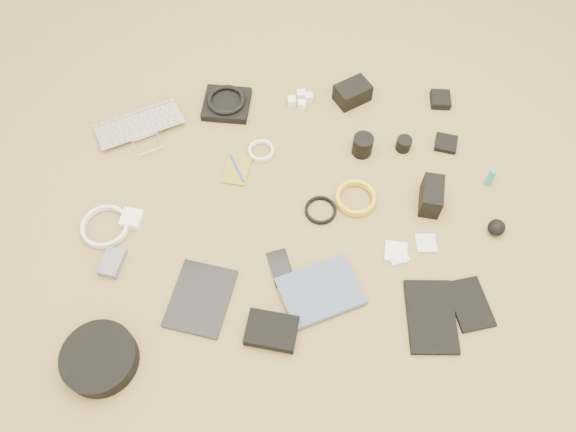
{
  "coord_description": "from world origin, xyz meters",
  "views": [
    {
      "loc": [
        -0.13,
        -0.94,
        1.63
      ],
      "look_at": [
        -0.02,
        -0.02,
        0.02
      ],
      "focal_mm": 35.0,
      "sensor_mm": 36.0,
      "label": 1
    }
  ],
  "objects": [
    {
      "name": "filter_case_left",
      "position": [
        0.31,
        -0.19,
        0.0
      ],
      "size": [
        0.09,
        0.09,
        0.01
      ],
      "primitive_type": "cube",
      "rotation": [
        0.0,
        0.0,
        -0.28
      ],
      "color": "silver",
      "rests_on": "ground"
    },
    {
      "name": "tablet",
      "position": [
        -0.32,
        -0.27,
        0.01
      ],
      "size": [
        0.25,
        0.28,
        0.01
      ],
      "primitive_type": "cube",
      "rotation": [
        0.0,
        0.0,
        -0.36
      ],
      "color": "black",
      "rests_on": "ground"
    },
    {
      "name": "cable_black",
      "position": [
        0.09,
        -0.01,
        0.0
      ],
      "size": [
        0.14,
        0.14,
        0.01
      ],
      "primitive_type": "torus",
      "rotation": [
        0.0,
        0.0,
        -0.34
      ],
      "color": "black",
      "rests_on": "ground"
    },
    {
      "name": "phone",
      "position": [
        -0.06,
        -0.2,
        0.0
      ],
      "size": [
        0.08,
        0.13,
        0.01
      ],
      "primitive_type": "cube",
      "rotation": [
        0.0,
        0.0,
        0.16
      ],
      "color": "black",
      "rests_on": "ground"
    },
    {
      "name": "charger_c",
      "position": [
        0.1,
        0.5,
        0.01
      ],
      "size": [
        0.03,
        0.03,
        0.03
      ],
      "primitive_type": "cube",
      "rotation": [
        0.0,
        0.0,
        -0.03
      ],
      "color": "white",
      "rests_on": "ground"
    },
    {
      "name": "pen_blue",
      "position": [
        -0.17,
        0.2,
        0.01
      ],
      "size": [
        0.04,
        0.12,
        0.01
      ],
      "primitive_type": "cylinder",
      "rotation": [
        1.57,
        0.0,
        0.28
      ],
      "color": "#1540B1",
      "rests_on": "notebook_olive"
    },
    {
      "name": "battery_charger",
      "position": [
        -0.59,
        -0.12,
        0.01
      ],
      "size": [
        0.09,
        0.11,
        0.03
      ],
      "primitive_type": "cube",
      "rotation": [
        0.0,
        0.0,
        -0.35
      ],
      "color": "#5E5E63",
      "rests_on": "ground"
    },
    {
      "name": "headphone_pouch",
      "position": [
        -0.18,
        0.49,
        0.01
      ],
      "size": [
        0.2,
        0.19,
        0.03
      ],
      "primitive_type": "cube",
      "rotation": [
        0.0,
        0.0,
        -0.23
      ],
      "color": "black",
      "rests_on": "ground"
    },
    {
      "name": "lens_pouch",
      "position": [
        0.62,
        0.41,
        0.01
      ],
      "size": [
        0.08,
        0.09,
        0.03
      ],
      "primitive_type": "cube",
      "rotation": [
        0.0,
        0.0,
        -0.18
      ],
      "color": "black",
      "rests_on": "ground"
    },
    {
      "name": "headphone_case",
      "position": [
        -0.61,
        -0.43,
        0.03
      ],
      "size": [
        0.25,
        0.25,
        0.06
      ],
      "primitive_type": "cylinder",
      "rotation": [
        0.0,
        0.0,
        0.15
      ],
      "color": "black",
      "rests_on": "ground"
    },
    {
      "name": "notebook_olive",
      "position": [
        -0.17,
        0.2,
        0.0
      ],
      "size": [
        0.12,
        0.15,
        0.01
      ],
      "primitive_type": "cube",
      "rotation": [
        0.0,
        0.0,
        -0.32
      ],
      "color": "olive",
      "rests_on": "ground"
    },
    {
      "name": "lens_cleaner",
      "position": [
        0.69,
        0.03,
        0.04
      ],
      "size": [
        0.03,
        0.03,
        0.08
      ],
      "primitive_type": "cylinder",
      "rotation": [
        0.0,
        0.0,
        0.28
      ],
      "color": "teal",
      "rests_on": "ground"
    },
    {
      "name": "laptop",
      "position": [
        -0.49,
        0.39,
        0.01
      ],
      "size": [
        0.37,
        0.3,
        0.02
      ],
      "primitive_type": "imported",
      "rotation": [
        0.0,
        0.0,
        0.31
      ],
      "color": "#B5B4B9",
      "rests_on": "ground"
    },
    {
      "name": "card_reader",
      "position": [
        0.59,
        0.21,
        0.01
      ],
      "size": [
        0.1,
        0.1,
        0.02
      ],
      "primitive_type": "cube",
      "rotation": [
        0.0,
        0.0,
        -0.38
      ],
      "color": "black",
      "rests_on": "ground"
    },
    {
      "name": "cable_white_b",
      "position": [
        -0.62,
        0.02,
        0.01
      ],
      "size": [
        0.21,
        0.21,
        0.01
      ],
      "primitive_type": "torus",
      "rotation": [
        0.0,
        0.0,
        0.39
      ],
      "color": "silver",
      "rests_on": "ground"
    },
    {
      "name": "notebook_black_a",
      "position": [
        0.37,
        -0.42,
        0.01
      ],
      "size": [
        0.17,
        0.25,
        0.02
      ],
      "primitive_type": "cube",
      "rotation": [
        0.0,
        0.0,
        -0.13
      ],
      "color": "black",
      "rests_on": "ground"
    },
    {
      "name": "cable_yellow",
      "position": [
        0.22,
        0.02,
        0.01
      ],
      "size": [
        0.17,
        0.17,
        0.02
      ],
      "primitive_type": "torus",
      "rotation": [
        0.0,
        0.0,
        -0.21
      ],
      "color": "gold",
      "rests_on": "ground"
    },
    {
      "name": "power_brick",
      "position": [
        -0.53,
        0.04,
        0.01
      ],
      "size": [
        0.08,
        0.08,
        0.03
      ],
      "primitive_type": "cube",
      "rotation": [
        0.0,
        0.0,
        -0.3
      ],
      "color": "white",
      "rests_on": "ground"
    },
    {
      "name": "lens_b",
      "position": [
        0.43,
        0.22,
        0.02
      ],
      "size": [
        0.06,
        0.06,
        0.05
      ],
      "primitive_type": "cylinder",
      "rotation": [
        0.0,
        0.0,
        0.1
      ],
      "color": "black",
      "rests_on": "ground"
    },
    {
      "name": "flash",
      "position": [
        0.46,
        -0.02,
        0.05
      ],
      "size": [
        0.1,
        0.14,
        0.09
      ],
      "primitive_type": "cube",
      "rotation": [
        0.0,
        0.0,
        -0.31
      ],
      "color": "black",
      "rests_on": "ground"
    },
    {
      "name": "headphones",
      "position": [
        -0.18,
        0.49,
        0.04
      ],
      "size": [
        0.19,
        0.19,
        0.02
      ],
      "primitive_type": "torus",
      "rotation": [
        0.0,
        0.0,
        -0.41
      ],
      "color": "black",
      "rests_on": "headphone_pouch"
    },
    {
      "name": "notebook_black_b",
      "position": [
        0.5,
        -0.39,
        0.01
      ],
      "size": [
        0.12,
        0.17,
        0.01
      ],
      "primitive_type": "cube",
      "rotation": [
        0.0,
        0.0,
        0.08
      ],
      "color": "black",
      "rests_on": "ground"
    },
    {
      "name": "paperback",
      "position": [
        0.07,
        -0.38,
        0.01
      ],
      "size": [
        0.28,
        0.23,
        0.02
      ],
      "primitive_type": "imported",
      "rotation": [
        0.0,
        0.0,
        1.82
      ],
      "color": "#3C4C66",
      "rests_on": "ground"
    },
    {
      "name": "drive_case",
      "position": [
        -0.11,
        -0.4,
        0.02
      ],
      "size": [
        0.18,
        0.15,
        0.04
      ],
      "primitive_type": "cube",
      "rotation": [
        0.0,
        0.0,
        -0.31
      ],
      "color": "black",
      "rests_on": "ground"
    },
    {
      "name": "air_blower",
      "position": [
        0.65,
        -0.15,
        0.03
      ],
      "size": [
        0.06,
        0.06,
        0.06
      ],
      "primitive_type": "sphere",
      "rotation": [
        0.0,
        0.0,
        -0.02
      ],
      "color": "black",
      "rests_on": "ground"
    },
    {
      "name": "charger_d",
      "position": [
        0.13,
        0.49,
        0.01
      ],
      "size": [
        0.03,
        0.03,
        0.03
      ],
      "primitive_type": "cube",
      "rotation": [
        0.0,
        0.0,
        -0.05
      ],
      "color": "white",
      "rests_on": "ground"
    },
    {
      "name": "charger_b",
      "position": [
        0.06,
        0.48,
        0.01
      ],
      "size": [
        0.03,
        0.03,
        0.03
      ],
      "primitive_type": "cube",
      "rotation": [
        0.0,
        0.0,
        -0.0
      ],
      "color": "white",
      "rests_on": "ground"
    },
    {
      "name": "filter_case_right",
      "position": [
        0.42,
        -0.17,
        0.0
      ],
      "size": [
        0.07,
        0.07,
        0.01
      ],
      "primitive_type": "cube",
      "rotation": [
        0.0,
        0.0,
        -0.11
      ],
      "color": "silver",
      "rests_on": "ground"
    },
    {
      "name": "dslr_camera",
      "position": [
        0.29,
        0.47,
        0.04
      ],
      "size": [
        0.15,
        0.13,
        0.07
      ],
      "primitive_type": "cube",
      "rotation": [
        0.0,
        0.0,
        0.41
      ],
      "color": "black",
      "rests_on": "ground"
    },
    {
      "name": "lens_a",
      "position": [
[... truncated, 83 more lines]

